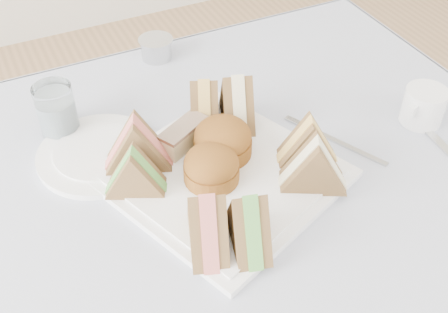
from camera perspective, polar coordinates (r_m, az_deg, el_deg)
name	(u,v)px	position (r m, az deg, el deg)	size (l,w,h in m)	color
tablecloth	(261,210)	(0.85, 3.76, -5.41)	(1.02, 1.02, 0.01)	#A2AAC2
serving_plate	(224,177)	(0.88, 0.00, -2.12)	(0.31, 0.31, 0.01)	white
sandwich_fl_a	(207,219)	(0.75, -1.70, -6.39)	(0.11, 0.05, 0.09)	brown
sandwich_fl_b	(249,219)	(0.75, 2.55, -6.36)	(0.10, 0.05, 0.09)	brown
sandwich_fr_a	(309,140)	(0.88, 8.61, 1.68)	(0.10, 0.04, 0.09)	brown
sandwich_fr_b	(315,163)	(0.84, 9.21, -0.63)	(0.10, 0.05, 0.09)	brown
sandwich_bl_a	(134,170)	(0.83, -9.11, -1.39)	(0.09, 0.04, 0.08)	brown
sandwich_bl_b	(137,142)	(0.87, -8.88, 1.45)	(0.11, 0.05, 0.10)	brown
sandwich_br_a	(237,99)	(0.95, 1.34, 5.88)	(0.11, 0.05, 0.09)	brown
sandwich_br_b	(204,101)	(0.95, -2.02, 5.63)	(0.10, 0.05, 0.09)	brown
scone_left	(211,166)	(0.85, -1.29, -1.02)	(0.09, 0.09, 0.06)	brown
scone_right	(223,140)	(0.89, -0.13, 1.71)	(0.09, 0.09, 0.06)	brown
pastry_slice	(184,136)	(0.92, -4.12, 2.07)	(0.09, 0.04, 0.04)	beige
side_plate	(98,154)	(0.94, -12.63, 0.25)	(0.20, 0.20, 0.01)	white
water_glass	(57,111)	(0.98, -16.64, 4.47)	(0.06, 0.06, 0.10)	white
tea_strainer	(156,49)	(1.16, -6.89, 10.77)	(0.07, 0.07, 0.04)	#BCBCBC
knife	(438,141)	(1.02, 20.93, 1.44)	(0.01, 0.19, 0.00)	#BCBCBC
fork	(343,144)	(0.97, 12.02, 1.22)	(0.01, 0.16, 0.00)	#BCBCBC
creamer_jug	(424,106)	(1.04, 19.62, 4.86)	(0.07, 0.07, 0.06)	white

